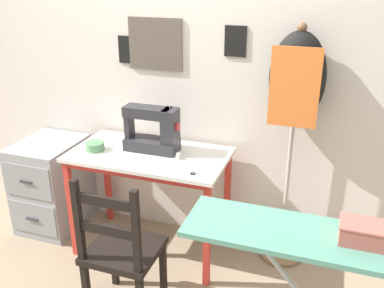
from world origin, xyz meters
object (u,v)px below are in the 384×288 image
at_px(ironing_board, 339,250).
at_px(storage_box, 365,233).
at_px(sewing_machine, 155,131).
at_px(filing_cabinet, 52,184).
at_px(wooden_chair, 121,251).
at_px(fabric_bowl, 95,146).
at_px(scissors, 198,174).
at_px(thread_spool_near_machine, 178,156).
at_px(dress_form, 296,92).

distance_m(ironing_board, storage_box, 0.13).
relative_size(sewing_machine, ironing_board, 0.29).
distance_m(filing_cabinet, storage_box, 2.41).
relative_size(wooden_chair, storage_box, 4.51).
height_order(fabric_bowl, ironing_board, ironing_board).
bearing_deg(wooden_chair, storage_box, -8.53).
bearing_deg(fabric_bowl, ironing_board, -25.21).
height_order(scissors, filing_cabinet, scissors).
relative_size(thread_spool_near_machine, wooden_chair, 0.05).
bearing_deg(filing_cabinet, storage_box, -21.49).
relative_size(sewing_machine, storage_box, 1.87).
bearing_deg(sewing_machine, storage_box, -33.67).
height_order(scissors, thread_spool_near_machine, thread_spool_near_machine).
bearing_deg(wooden_chair, fabric_bowl, 130.14).
distance_m(thread_spool_near_machine, filing_cabinet, 1.17).
height_order(wooden_chair, dress_form, dress_form).
xyz_separation_m(thread_spool_near_machine, ironing_board, (1.00, -0.79, 0.06)).
bearing_deg(thread_spool_near_machine, dress_form, 20.54).
bearing_deg(scissors, dress_form, 40.75).
relative_size(fabric_bowl, filing_cabinet, 0.18).
distance_m(sewing_machine, storage_box, 1.55).
distance_m(wooden_chair, filing_cabinet, 1.18).
relative_size(sewing_machine, wooden_chair, 0.41).
xyz_separation_m(scissors, storage_box, (0.90, -0.61, 0.18)).
bearing_deg(wooden_chair, filing_cabinet, 144.97).
bearing_deg(storage_box, filing_cabinet, 158.51).
relative_size(dress_form, storage_box, 7.99).
bearing_deg(sewing_machine, wooden_chair, -83.58).
xyz_separation_m(thread_spool_near_machine, filing_cabinet, (-1.09, 0.08, -0.43)).
xyz_separation_m(filing_cabinet, ironing_board, (2.09, -0.87, 0.50)).
bearing_deg(sewing_machine, filing_cabinet, -179.80).
bearing_deg(thread_spool_near_machine, fabric_bowl, -175.85).
distance_m(wooden_chair, ironing_board, 1.22).
distance_m(dress_form, ironing_board, 1.15).
height_order(wooden_chair, storage_box, storage_box).
distance_m(filing_cabinet, dress_form, 1.97).
bearing_deg(wooden_chair, ironing_board, -9.92).
bearing_deg(storage_box, ironing_board, -170.30).
bearing_deg(scissors, thread_spool_near_machine, 139.09).
distance_m(fabric_bowl, scissors, 0.79).
xyz_separation_m(ironing_board, storage_box, (0.09, 0.01, 0.09)).
bearing_deg(scissors, storage_box, -34.25).
bearing_deg(ironing_board, storage_box, 9.70).
relative_size(sewing_machine, filing_cabinet, 0.54).
bearing_deg(fabric_bowl, dress_form, 13.18).
distance_m(scissors, dress_form, 0.78).
distance_m(fabric_bowl, wooden_chair, 0.81).
bearing_deg(storage_box, wooden_chair, 171.47).
relative_size(wooden_chair, dress_form, 0.56).
height_order(sewing_machine, fabric_bowl, sewing_machine).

